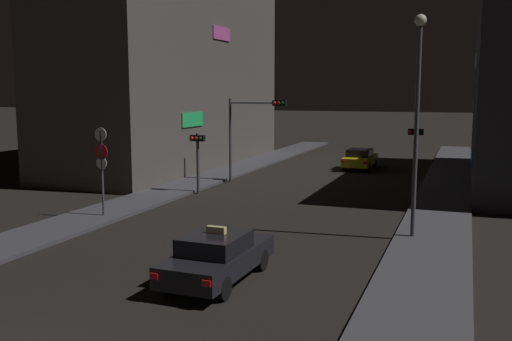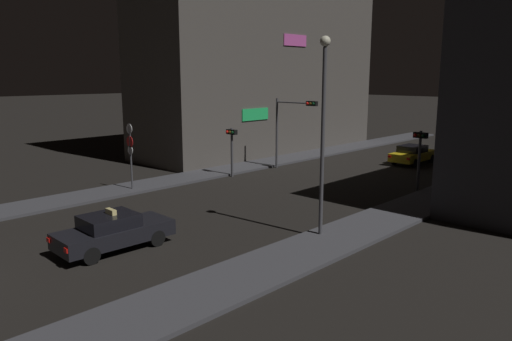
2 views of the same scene
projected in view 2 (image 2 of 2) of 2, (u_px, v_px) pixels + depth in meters
The scene contains 10 objects.
sidewalk_left at pixel (264, 163), 36.73m from camera, with size 2.70×52.69×0.15m, color #424247.
sidewalk_right at pixel (446, 194), 27.21m from camera, with size 2.70×52.69×0.15m, color #424247.
building_facade_left at pixel (262, 33), 41.81m from camera, with size 7.51×23.24×20.42m.
taxi at pixel (113, 231), 18.60m from camera, with size 1.92×4.50×1.62m.
far_car at pixel (413, 154), 36.86m from camera, with size 1.86×4.47×1.42m.
traffic_light_overhead at pixel (291, 119), 33.76m from camera, with size 3.58×0.42×5.01m.
traffic_light_left_kerb at pixel (232, 142), 31.81m from camera, with size 0.80×0.42×3.22m.
traffic_light_right_kerb at pixel (420, 148), 27.68m from camera, with size 0.80×0.42×3.51m.
sign_pole_left at pixel (130, 150), 27.76m from camera, with size 0.63×0.10×3.76m.
street_lamp_near_block at pixel (323, 116), 19.21m from camera, with size 0.42×0.42×7.94m.
Camera 2 is at (17.75, -2.04, 6.58)m, focal length 34.17 mm.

